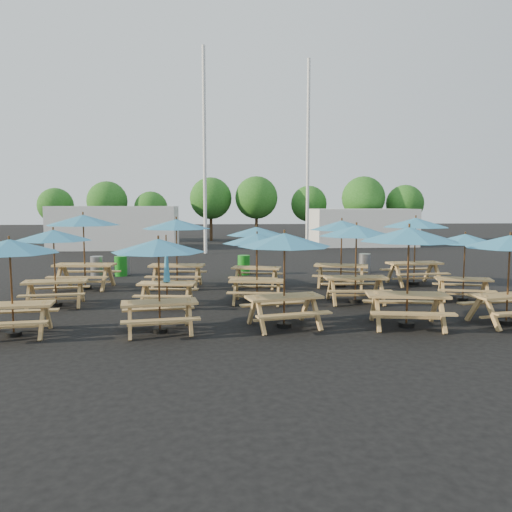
{
  "coord_description": "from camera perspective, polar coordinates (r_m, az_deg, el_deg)",
  "views": [
    {
      "loc": [
        -1.41,
        -15.76,
        2.87
      ],
      "look_at": [
        0.0,
        1.5,
        1.1
      ],
      "focal_mm": 35.0,
      "sensor_mm": 36.0,
      "label": 1
    }
  ],
  "objects": [
    {
      "name": "picnic_unit_5",
      "position": [
        17.48,
        -9.1,
        3.25
      ],
      "size": [
        2.6,
        2.6,
        2.41
      ],
      "rotation": [
        0.0,
        0.0,
        -0.12
      ],
      "color": "tan",
      "rests_on": "ground"
    },
    {
      "name": "waste_bin_4",
      "position": [
        21.77,
        12.31,
        -0.81
      ],
      "size": [
        0.5,
        0.5,
        0.8
      ],
      "primitive_type": "cylinder",
      "color": "gray",
      "rests_on": "ground"
    },
    {
      "name": "ground",
      "position": [
        16.08,
        0.44,
        -4.45
      ],
      "size": [
        120.0,
        120.0,
        0.0
      ],
      "primitive_type": "plane",
      "color": "black",
      "rests_on": "ground"
    },
    {
      "name": "picnic_unit_3",
      "position": [
        11.3,
        -11.09,
        0.66
      ],
      "size": [
        2.38,
        2.38,
        2.15
      ],
      "rotation": [
        0.0,
        0.0,
        0.15
      ],
      "color": "tan",
      "rests_on": "ground"
    },
    {
      "name": "event_tent_1",
      "position": [
        36.32,
        12.01,
        3.24
      ],
      "size": [
        7.0,
        4.0,
        2.6
      ],
      "primitive_type": "cube",
      "color": "silver",
      "rests_on": "ground"
    },
    {
      "name": "picnic_unit_6",
      "position": [
        11.6,
        3.27,
        1.32
      ],
      "size": [
        2.62,
        2.62,
        2.25
      ],
      "rotation": [
        0.0,
        0.0,
        0.23
      ],
      "color": "tan",
      "rests_on": "ground"
    },
    {
      "name": "picnic_unit_13",
      "position": [
        16.15,
        22.79,
        1.49
      ],
      "size": [
        2.45,
        2.45,
        2.03
      ],
      "rotation": [
        0.0,
        0.0,
        -0.28
      ],
      "color": "tan",
      "rests_on": "ground"
    },
    {
      "name": "mast_0",
      "position": [
        29.93,
        -5.9,
        11.81
      ],
      "size": [
        0.2,
        0.2,
        12.0
      ],
      "primitive_type": "cylinder",
      "color": "silver",
      "rests_on": "ground"
    },
    {
      "name": "waste_bin_1",
      "position": [
        21.33,
        -14.86,
        -1.0
      ],
      "size": [
        0.5,
        0.5,
        0.8
      ],
      "primitive_type": "cylinder",
      "color": "gray",
      "rests_on": "ground"
    },
    {
      "name": "tree_5",
      "position": [
        41.15,
        6.05,
        5.95
      ],
      "size": [
        2.94,
        2.94,
        4.45
      ],
      "color": "#382314",
      "rests_on": "ground"
    },
    {
      "name": "tree_1",
      "position": [
        40.53,
        -16.63,
        6.0
      ],
      "size": [
        3.11,
        3.11,
        4.72
      ],
      "color": "#382314",
      "rests_on": "ground"
    },
    {
      "name": "picnic_unit_11",
      "position": [
        17.65,
        9.77,
        3.12
      ],
      "size": [
        2.88,
        2.88,
        2.36
      ],
      "rotation": [
        0.0,
        0.0,
        -0.31
      ],
      "color": "tan",
      "rests_on": "ground"
    },
    {
      "name": "picnic_unit_1",
      "position": [
        15.16,
        -22.14,
        1.81
      ],
      "size": [
        2.41,
        2.41,
        2.2
      ],
      "rotation": [
        0.0,
        0.0,
        0.13
      ],
      "color": "tan",
      "rests_on": "ground"
    },
    {
      "name": "tree_4",
      "position": [
        40.16,
        0.06,
        6.68
      ],
      "size": [
        3.41,
        3.41,
        5.17
      ],
      "color": "#382314",
      "rests_on": "ground"
    },
    {
      "name": "waste_bin_3",
      "position": [
        20.63,
        -1.4,
        -1.03
      ],
      "size": [
        0.5,
        0.5,
        0.8
      ],
      "primitive_type": "cylinder",
      "color": "#17811B",
      "rests_on": "ground"
    },
    {
      "name": "tree_2",
      "position": [
        39.73,
        -11.92,
        5.36
      ],
      "size": [
        2.59,
        2.59,
        3.93
      ],
      "color": "#382314",
      "rests_on": "ground"
    },
    {
      "name": "picnic_unit_10",
      "position": [
        14.85,
        11.4,
        2.43
      ],
      "size": [
        2.36,
        2.36,
        2.31
      ],
      "rotation": [
        0.0,
        0.0,
        -0.05
      ],
      "color": "tan",
      "rests_on": "ground"
    },
    {
      "name": "picnic_unit_7",
      "position": [
        14.48,
        0.12,
        1.6
      ],
      "size": [
        2.3,
        2.3,
        2.07
      ],
      "rotation": [
        0.0,
        0.0,
        -0.16
      ],
      "color": "tan",
      "rests_on": "ground"
    },
    {
      "name": "tree_7",
      "position": [
        41.5,
        16.65,
        5.77
      ],
      "size": [
        2.95,
        2.95,
        4.48
      ],
      "color": "#382314",
      "rests_on": "ground"
    },
    {
      "name": "tree_6",
      "position": [
        40.38,
        12.17,
        6.5
      ],
      "size": [
        3.38,
        3.38,
        5.13
      ],
      "color": "#382314",
      "rests_on": "ground"
    },
    {
      "name": "picnic_unit_12",
      "position": [
        13.33,
        27.04,
        1.03
      ],
      "size": [
        2.44,
        2.44,
        2.18
      ],
      "rotation": [
        0.0,
        0.0,
        0.17
      ],
      "color": "tan",
      "rests_on": "ground"
    },
    {
      "name": "waste_bin_2",
      "position": [
        20.99,
        -15.2,
        -1.12
      ],
      "size": [
        0.5,
        0.5,
        0.8
      ],
      "primitive_type": "cylinder",
      "color": "#17811B",
      "rests_on": "ground"
    },
    {
      "name": "tree_0",
      "position": [
        42.92,
        -21.93,
        5.37
      ],
      "size": [
        2.8,
        2.8,
        4.24
      ],
      "color": "#382314",
      "rests_on": "ground"
    },
    {
      "name": "picnic_unit_8",
      "position": [
        17.32,
        0.05,
        2.51
      ],
      "size": [
        2.57,
        2.57,
        2.14
      ],
      "rotation": [
        0.0,
        0.0,
        -0.28
      ],
      "color": "tan",
      "rests_on": "ground"
    },
    {
      "name": "picnic_unit_14",
      "position": [
        18.77,
        17.77,
        3.3
      ],
      "size": [
        2.57,
        2.57,
        2.44
      ],
      "rotation": [
        0.0,
        0.0,
        0.09
      ],
      "color": "tan",
      "rests_on": "ground"
    },
    {
      "name": "waste_bin_0",
      "position": [
        21.23,
        -17.74,
        -1.12
      ],
      "size": [
        0.5,
        0.5,
        0.8
      ],
      "primitive_type": "cylinder",
      "color": "gray",
      "rests_on": "ground"
    },
    {
      "name": "picnic_unit_0",
      "position": [
        12.04,
        -26.33,
        0.52
      ],
      "size": [
        2.33,
        2.33,
        2.16
      ],
      "rotation": [
        0.0,
        0.0,
        0.12
      ],
      "color": "tan",
      "rests_on": "ground"
    },
    {
      "name": "mast_1",
      "position": [
        32.46,
        5.96,
        11.34
      ],
      "size": [
        0.2,
        0.2,
        12.0
      ],
      "primitive_type": "cylinder",
      "color": "silver",
      "rests_on": "ground"
    },
    {
      "name": "event_tent_0",
      "position": [
        34.43,
        -15.73,
        3.18
      ],
      "size": [
        8.0,
        4.0,
        2.8
      ],
      "primitive_type": "cube",
      "color": "silver",
      "rests_on": "ground"
    },
    {
      "name": "tree_3",
      "position": [
        40.48,
        -5.19,
        6.58
      ],
      "size": [
        3.36,
        3.36,
        5.09
      ],
      "color": "#382314",
      "rests_on": "ground"
    },
    {
      "name": "picnic_unit_9",
      "position": [
        12.14,
        17.08,
        1.84
      ],
      "size": [
        2.67,
        2.67,
        2.38
      ],
      "rotation": [
        0.0,
        0.0,
        -0.17
      ],
      "color": "tan",
      "rests_on": "ground"
    },
    {
      "name": "picnic_unit_2",
      "position": [
        17.99,
        -19.14,
        3.51
      ],
      "size": [
        2.72,
        2.72,
        2.57
      ],
      "rotation": [
        0.0,
        0.0,
        -0.1
      ],
      "color": "tan",
      "rests_on": "ground"
    },
    {
      "name": "picnic_unit_4",
      "position": [
        14.33,
        -10.16,
        -2.4
      ],
      "size": [
        1.76,
        1.59,
        2.04
      ],
      "rotation": [
        0.0,
        0.0,
        -0.13
      ],
      "color": "tan",
      "rests_on": "ground"
    }
  ]
}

